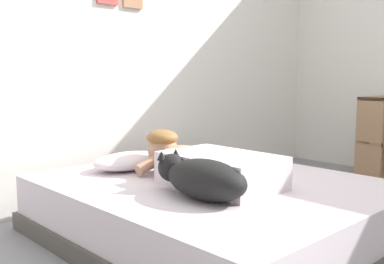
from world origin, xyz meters
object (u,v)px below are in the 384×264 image
Objects in this scene: cell_phone at (266,190)px; bed at (213,210)px; coffee_cup at (171,161)px; dog at (201,178)px; pillow at (130,161)px; bookshelf at (378,137)px; person_lying at (203,164)px.

bed is at bearing 96.24° from cell_phone.
bed is 0.53m from coffee_cup.
coffee_cup reaches higher than bed.
coffee_cup reaches higher than cell_phone.
bed is 3.31× the size of dog.
pillow is at bearing 101.58° from cell_phone.
cell_phone reaches higher than bed.
coffee_cup is 2.18m from bookshelf.
bookshelf is (2.38, -0.57, -0.01)m from pillow.
pillow is 2.45m from bookshelf.
dog is at bearing -120.09° from coffee_cup.
cell_phone is at bearing -78.42° from pillow.
bed is 2.07× the size of person_lying.
dog reaches higher than cell_phone.
dog is at bearing -174.44° from bookshelf.
person_lying reaches higher than cell_phone.
bed is 0.29m from person_lying.
person_lying is (-0.06, 0.02, 0.28)m from bed.
pillow reaches higher than bed.
person_lying is at bearing -108.77° from coffee_cup.
pillow is 0.59m from person_lying.
dog is at bearing -145.34° from bed.
cell_phone is at bearing -170.07° from bookshelf.
bookshelf reaches higher than pillow.
bookshelf is at bearing 5.56° from dog.
bookshelf is (2.19, 0.38, 0.04)m from cell_phone.
pillow is at bearing 104.59° from bed.
coffee_cup is 0.17× the size of bookshelf.
person_lying is 0.34m from dog.
coffee_cup is (0.09, 0.48, 0.21)m from bed.
coffee_cup is (0.25, -0.13, -0.02)m from pillow.
person_lying is at bearing 105.45° from cell_phone.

